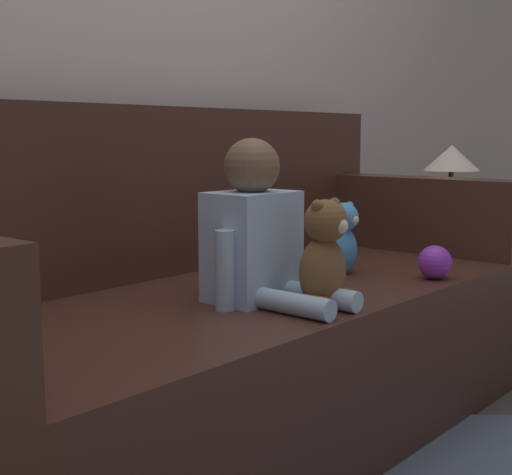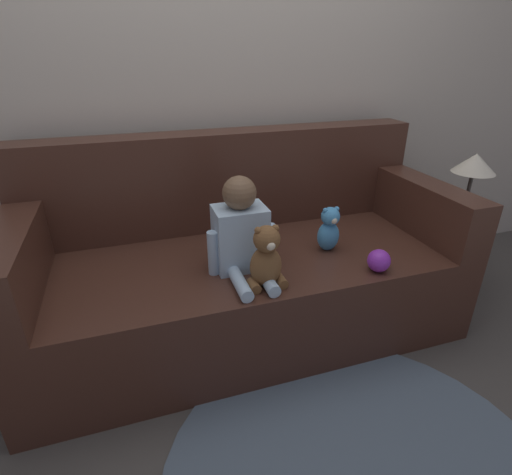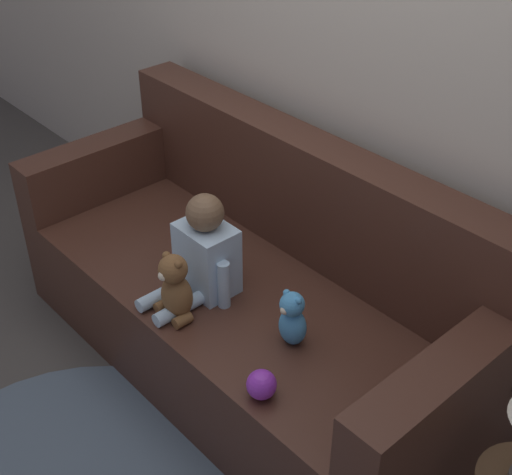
{
  "view_description": "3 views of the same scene",
  "coord_description": "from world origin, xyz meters",
  "px_view_note": "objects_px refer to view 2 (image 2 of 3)",
  "views": [
    {
      "loc": [
        -1.4,
        -1.31,
        0.86
      ],
      "look_at": [
        0.05,
        -0.05,
        0.59
      ],
      "focal_mm": 50.0,
      "sensor_mm": 36.0,
      "label": 1
    },
    {
      "loc": [
        -0.48,
        -1.62,
        1.32
      ],
      "look_at": [
        0.03,
        -0.05,
        0.53
      ],
      "focal_mm": 28.0,
      "sensor_mm": 36.0,
      "label": 2
    },
    {
      "loc": [
        1.67,
        -1.44,
        2.16
      ],
      "look_at": [
        0.07,
        0.01,
        0.68
      ],
      "focal_mm": 50.0,
      "sensor_mm": 36.0,
      "label": 3
    }
  ],
  "objects_px": {
    "person_baby": "(241,233)",
    "plush_toy_side": "(329,229)",
    "side_table": "(468,190)",
    "toy_ball": "(379,261)",
    "couch": "(243,266)",
    "teddy_bear_brown": "(266,259)"
  },
  "relations": [
    {
      "from": "couch",
      "to": "person_baby",
      "type": "relative_size",
      "value": 4.96
    },
    {
      "from": "couch",
      "to": "person_baby",
      "type": "bearing_deg",
      "value": -107.15
    },
    {
      "from": "couch",
      "to": "side_table",
      "type": "height_order",
      "value": "couch"
    },
    {
      "from": "teddy_bear_brown",
      "to": "plush_toy_side",
      "type": "relative_size",
      "value": 1.22
    },
    {
      "from": "couch",
      "to": "person_baby",
      "type": "height_order",
      "value": "couch"
    },
    {
      "from": "person_baby",
      "to": "toy_ball",
      "type": "distance_m",
      "value": 0.6
    },
    {
      "from": "teddy_bear_brown",
      "to": "side_table",
      "type": "relative_size",
      "value": 0.32
    },
    {
      "from": "toy_ball",
      "to": "side_table",
      "type": "distance_m",
      "value": 0.84
    },
    {
      "from": "couch",
      "to": "toy_ball",
      "type": "distance_m",
      "value": 0.66
    },
    {
      "from": "plush_toy_side",
      "to": "side_table",
      "type": "height_order",
      "value": "side_table"
    },
    {
      "from": "couch",
      "to": "person_baby",
      "type": "xyz_separation_m",
      "value": [
        -0.06,
        -0.2,
        0.28
      ]
    },
    {
      "from": "teddy_bear_brown",
      "to": "plush_toy_side",
      "type": "bearing_deg",
      "value": 28.45
    },
    {
      "from": "couch",
      "to": "person_baby",
      "type": "distance_m",
      "value": 0.35
    },
    {
      "from": "teddy_bear_brown",
      "to": "plush_toy_side",
      "type": "distance_m",
      "value": 0.44
    },
    {
      "from": "couch",
      "to": "teddy_bear_brown",
      "type": "distance_m",
      "value": 0.45
    },
    {
      "from": "couch",
      "to": "teddy_bear_brown",
      "type": "height_order",
      "value": "couch"
    },
    {
      "from": "toy_ball",
      "to": "plush_toy_side",
      "type": "bearing_deg",
      "value": 114.88
    },
    {
      "from": "couch",
      "to": "side_table",
      "type": "xyz_separation_m",
      "value": [
        1.25,
        -0.09,
        0.29
      ]
    },
    {
      "from": "couch",
      "to": "side_table",
      "type": "bearing_deg",
      "value": -3.98
    },
    {
      "from": "teddy_bear_brown",
      "to": "person_baby",
      "type": "bearing_deg",
      "value": 106.75
    },
    {
      "from": "person_baby",
      "to": "plush_toy_side",
      "type": "xyz_separation_m",
      "value": [
        0.44,
        0.04,
        -0.06
      ]
    },
    {
      "from": "person_baby",
      "to": "side_table",
      "type": "xyz_separation_m",
      "value": [
        1.31,
        0.12,
        0.01
      ]
    }
  ]
}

